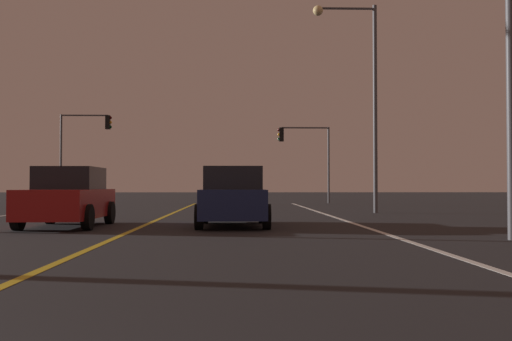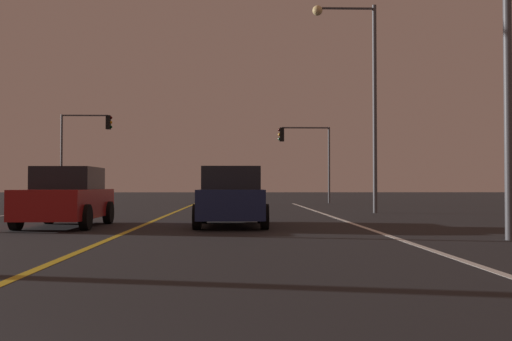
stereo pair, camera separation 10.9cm
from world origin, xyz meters
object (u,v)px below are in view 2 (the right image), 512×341
Objects in this scene: car_oncoming at (67,198)px; traffic_light_near_right at (304,146)px; car_lead_same_lane at (232,198)px; street_lamp_right_near at (487,17)px; street_lamp_right_far at (361,81)px; traffic_light_near_left at (85,138)px.

car_oncoming is 0.86× the size of traffic_light_near_right.
street_lamp_right_near reaches higher than car_lead_same_lane.
car_lead_same_lane is 0.48× the size of street_lamp_right_far.
street_lamp_right_far is at bearing -33.85° from car_lead_same_lane.
street_lamp_right_far reaches higher than traffic_light_near_right.
car_oncoming is 0.48× the size of street_lamp_right_far.
street_lamp_right_near is 0.85× the size of street_lamp_right_far.
street_lamp_right_far reaches higher than car_oncoming.
traffic_light_near_right reaches higher than car_oncoming.
street_lamp_right_near is at bearing 66.45° from car_oncoming.
traffic_light_near_left is at bearing -166.85° from car_oncoming.
car_oncoming is at bearing 67.34° from traffic_light_near_right.
car_oncoming is 4.69m from car_lead_same_lane.
street_lamp_right_near reaches higher than traffic_light_near_right.
car_oncoming is at bearing 90.91° from car_lead_same_lane.
traffic_light_near_left is (-14.25, -0.00, 0.52)m from traffic_light_near_right.
car_lead_same_lane is 0.57× the size of street_lamp_right_near.
car_oncoming is 23.91m from traffic_light_near_right.
street_lamp_right_far is (15.22, -13.74, 1.34)m from traffic_light_near_left.
street_lamp_right_far is (0.97, -13.74, 1.86)m from traffic_light_near_right.
traffic_light_near_right is at bearing 157.34° from car_oncoming.
street_lamp_right_far is at bearing 94.04° from traffic_light_near_right.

